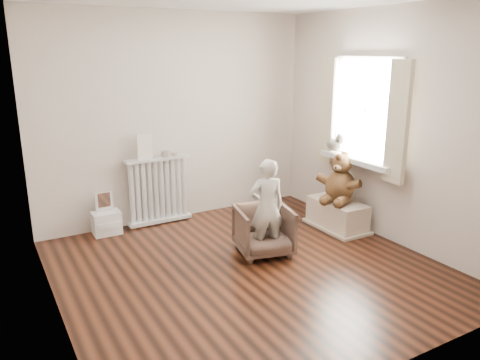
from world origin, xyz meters
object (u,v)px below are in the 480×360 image
radiator (159,194)px  plush_cat (335,144)px  child (267,207)px  armchair (264,230)px  teddy_bear (341,176)px  toy_bench (337,212)px  toy_vanity (106,212)px

radiator → plush_cat: (1.98, -0.98, 0.61)m
plush_cat → child: bearing=-154.3°
armchair → plush_cat: bearing=32.3°
radiator → teddy_bear: size_ratio=1.43×
toy_bench → armchair: bearing=-171.4°
toy_bench → teddy_bear: teddy_bear is taller
teddy_bear → plush_cat: plush_cat is taller
armchair → teddy_bear: 1.27m
armchair → radiator: bearing=127.9°
toy_vanity → plush_cat: plush_cat is taller
radiator → child: bearing=-66.4°
child → toy_bench: child is taller
armchair → child: (0.00, -0.05, 0.28)m
child → toy_vanity: bearing=-33.9°
radiator → toy_vanity: 0.69m
child → radiator: bearing=-52.8°
child → armchair: bearing=-76.4°
radiator → armchair: size_ratio=1.49×
toy_vanity → teddy_bear: size_ratio=0.84×
toy_vanity → armchair: toy_vanity is taller
plush_cat → toy_bench: bearing=-112.3°
armchair → toy_bench: 1.21m
teddy_bear → plush_cat: (0.14, 0.29, 0.33)m
toy_vanity → teddy_bear: teddy_bear is taller
armchair → plush_cat: 1.59m
armchair → teddy_bear: bearing=21.2°
toy_bench → teddy_bear: bearing=-83.1°
teddy_bear → plush_cat: 0.46m
radiator → toy_vanity: radiator is taller
armchair → child: 0.28m
teddy_bear → plush_cat: bearing=40.1°
toy_vanity → armchair: size_ratio=0.88×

